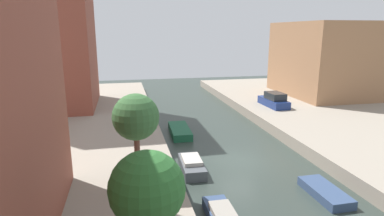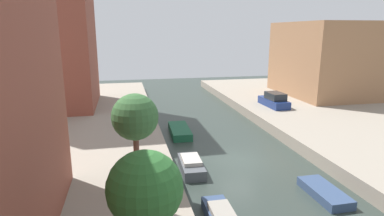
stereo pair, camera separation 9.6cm
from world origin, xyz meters
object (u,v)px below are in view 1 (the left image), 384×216
object	(u,v)px
low_block_right	(325,59)
parked_car	(274,100)
apartment_tower_far	(41,15)
moored_boat_left_4	(180,131)
street_tree_2	(136,118)
moored_boat_right_2	(325,192)
street_tree_1	(147,189)
moored_boat_left_3	(192,165)

from	to	relation	value
low_block_right	parked_car	size ratio (longest dim) A/B	2.83
apartment_tower_far	moored_boat_left_4	distance (m)	19.37
street_tree_2	moored_boat_right_2	xyz separation A→B (m)	(10.38, -2.07, -4.46)
low_block_right	moored_boat_right_2	world-z (taller)	low_block_right
moored_boat_left_4	moored_boat_right_2	bearing A→B (deg)	-64.61
street_tree_1	moored_boat_left_4	world-z (taller)	street_tree_1
parked_car	moored_boat_left_3	world-z (taller)	parked_car
moored_boat_left_4	moored_boat_right_2	world-z (taller)	moored_boat_left_4
street_tree_2	moored_boat_left_3	world-z (taller)	street_tree_2
moored_boat_left_4	street_tree_1	bearing A→B (deg)	-103.22
low_block_right	moored_boat_left_3	distance (m)	28.53
low_block_right	moored_boat_right_2	distance (m)	27.73
street_tree_2	low_block_right	bearing A→B (deg)	39.09
street_tree_1	street_tree_2	world-z (taller)	street_tree_2
apartment_tower_far	moored_boat_left_3	xyz separation A→B (m)	(12.29, -17.81, -10.44)
street_tree_2	moored_boat_right_2	distance (m)	11.49
street_tree_2	moored_boat_right_2	world-z (taller)	street_tree_2
low_block_right	street_tree_2	size ratio (longest dim) A/B	2.52
street_tree_2	moored_boat_left_3	xyz separation A→B (m)	(3.67, 2.87, -4.30)
apartment_tower_far	parked_car	distance (m)	26.63
apartment_tower_far	parked_car	world-z (taller)	apartment_tower_far
apartment_tower_far	low_block_right	bearing A→B (deg)	-0.11
low_block_right	street_tree_2	world-z (taller)	low_block_right
street_tree_2	moored_boat_left_4	world-z (taller)	street_tree_2
low_block_right	parked_car	distance (m)	11.60
street_tree_2	moored_boat_left_4	size ratio (longest dim) A/B	1.11
low_block_right	street_tree_2	distance (m)	32.71
street_tree_2	moored_boat_left_3	distance (m)	6.34
apartment_tower_far	moored_boat_right_2	size ratio (longest dim) A/B	5.74
street_tree_1	low_block_right	bearing A→B (deg)	47.85
street_tree_1	apartment_tower_far	bearing A→B (deg)	107.07
street_tree_2	parked_car	world-z (taller)	street_tree_2
street_tree_2	street_tree_1	bearing A→B (deg)	-90.00
street_tree_1	parked_car	bearing A→B (deg)	55.32
parked_car	moored_boat_right_2	world-z (taller)	parked_car
apartment_tower_far	moored_boat_left_4	world-z (taller)	apartment_tower_far
apartment_tower_far	moored_boat_right_2	xyz separation A→B (m)	(19.00, -22.76, -10.60)
parked_car	moored_boat_right_2	size ratio (longest dim) A/B	1.30
street_tree_1	moored_boat_right_2	world-z (taller)	street_tree_1
apartment_tower_far	parked_car	bearing A→B (deg)	-12.13
parked_car	moored_boat_right_2	xyz separation A→B (m)	(-5.43, -17.50, -1.41)
parked_car	moored_boat_left_3	xyz separation A→B (m)	(-12.14, -12.56, -1.25)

